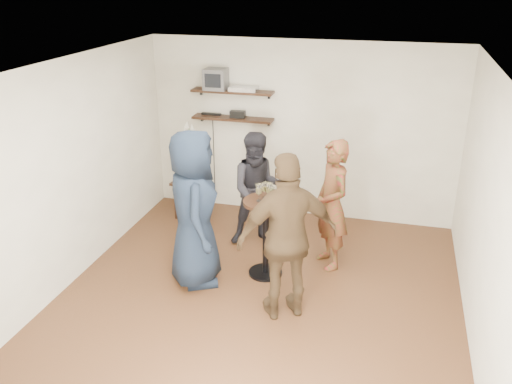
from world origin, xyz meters
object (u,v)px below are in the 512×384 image
at_px(person_plaid, 332,205).
at_px(person_navy, 194,209).
at_px(side_table, 191,186).
at_px(person_brown, 288,238).
at_px(person_dark, 258,190).
at_px(crt_monitor, 216,79).
at_px(dvd_deck, 244,89).
at_px(drinks_table, 266,228).
at_px(radio, 238,114).

xyz_separation_m(person_plaid, person_navy, (-1.48, -0.79, 0.12)).
bearing_deg(side_table, person_brown, -47.98).
bearing_deg(person_dark, person_brown, -85.68).
relative_size(person_plaid, person_dark, 1.05).
distance_m(crt_monitor, dvd_deck, 0.43).
distance_m(drinks_table, person_brown, 0.89).
distance_m(crt_monitor, person_dark, 1.82).
bearing_deg(crt_monitor, drinks_table, -56.16).
height_order(crt_monitor, side_table, crt_monitor).
xyz_separation_m(radio, drinks_table, (0.87, -1.78, -0.89)).
bearing_deg(person_plaid, drinks_table, -90.00).
xyz_separation_m(crt_monitor, person_plaid, (1.91, -1.34, -1.20)).
relative_size(drinks_table, person_navy, 0.52).
distance_m(radio, person_plaid, 2.19).
distance_m(drinks_table, person_navy, 0.90).
bearing_deg(radio, crt_monitor, 180.00).
bearing_deg(side_table, crt_monitor, 51.07).
distance_m(side_table, person_navy, 1.95).
xyz_separation_m(radio, person_navy, (0.11, -2.13, -0.58)).
bearing_deg(side_table, drinks_table, -42.84).
bearing_deg(person_plaid, radio, -161.46).
relative_size(radio, side_table, 0.39).
distance_m(radio, person_brown, 2.88).
height_order(crt_monitor, radio, crt_monitor).
bearing_deg(crt_monitor, person_dark, -47.96).
xyz_separation_m(drinks_table, person_dark, (-0.30, 0.79, 0.15)).
height_order(drinks_table, person_brown, person_brown).
xyz_separation_m(dvd_deck, person_plaid, (1.49, -1.34, -1.08)).
distance_m(dvd_deck, person_navy, 2.33).
distance_m(crt_monitor, person_brown, 3.17).
bearing_deg(dvd_deck, person_plaid, -41.77).
height_order(side_table, person_navy, person_navy).
xyz_separation_m(dvd_deck, drinks_table, (0.78, -1.78, -1.27)).
relative_size(person_navy, person_brown, 1.02).
xyz_separation_m(crt_monitor, person_brown, (1.60, -2.51, -1.10)).
xyz_separation_m(crt_monitor, radio, (0.32, 0.00, -0.50)).
bearing_deg(person_navy, side_table, -1.70).
xyz_separation_m(crt_monitor, dvd_deck, (0.41, 0.00, -0.12)).
height_order(side_table, person_dark, person_dark).
relative_size(dvd_deck, side_table, 0.71).
xyz_separation_m(dvd_deck, side_table, (-0.72, -0.38, -1.43)).
distance_m(person_navy, person_brown, 1.24).
bearing_deg(person_brown, drinks_table, -90.00).
distance_m(radio, person_dark, 1.36).
xyz_separation_m(side_table, person_navy, (0.73, -1.74, 0.47)).
height_order(radio, person_navy, person_navy).
relative_size(side_table, person_navy, 0.30).
relative_size(radio, person_brown, 0.12).
bearing_deg(side_table, person_dark, -26.70).
distance_m(drinks_table, person_plaid, 0.86).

